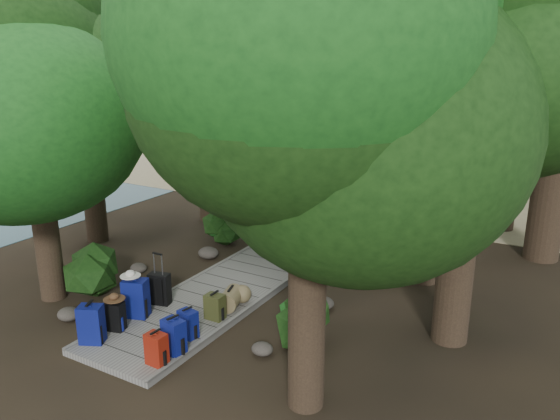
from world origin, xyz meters
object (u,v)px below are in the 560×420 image
Objects in this scene: backpack_left_c at (136,296)px; backpack_right_c at (188,322)px; backpack_left_a at (91,322)px; suitcase_on_boardwalk at (160,289)px; backpack_left_b at (115,315)px; duffel_right_khaki at (231,298)px; kayak at (331,173)px; lone_suitcase_on_sand at (385,188)px; backpack_right_b at (174,335)px; backpack_right_a at (156,347)px; backpack_right_d at (215,305)px; sun_lounger at (485,188)px.

backpack_left_c is 1.41m from backpack_right_c.
backpack_left_a is 1.80m from suitcase_on_boardwalk.
suitcase_on_boardwalk is (-0.03, 1.26, 0.02)m from backpack_left_b.
duffel_right_khaki is 12.72m from kayak.
backpack_left_c is at bearing -59.56° from kayak.
backpack_left_a reaches higher than lone_suitcase_on_sand.
lone_suitcase_on_sand is (0.97, 12.76, -0.19)m from backpack_left_a.
backpack_left_b is 0.62m from backpack_left_c.
backpack_right_a is at bearing -82.65° from backpack_right_b.
kayak is (-2.04, 12.83, -0.27)m from suitcase_on_boardwalk.
backpack_right_b is 1.93m from duffel_right_khaki.
backpack_left_b is 14.24m from kayak.
backpack_left_c is 1.54× the size of backpack_right_d.
backpack_left_b is at bearing -83.77° from sun_lounger.
backpack_right_b is 14.41m from sun_lounger.
backpack_left_c is 1.23× the size of backpack_right_b.
suitcase_on_boardwalk is (-0.00, 1.79, -0.06)m from backpack_left_a.
backpack_right_d is 0.92× the size of duffel_right_khaki.
backpack_right_c is 1.59m from suitcase_on_boardwalk.
duffel_right_khaki is at bearing 100.40° from backpack_right_c.
backpack_left_a is 2.75m from duffel_right_khaki.
backpack_right_c is 1.37m from duffel_right_khaki.
sun_lounger is (4.14, 14.63, -0.20)m from backpack_left_a.
backpack_left_c is 1.88m from backpack_right_a.
suitcase_on_boardwalk is at bearing 160.46° from backpack_right_c.
backpack_right_d is 1.38m from suitcase_on_boardwalk.
backpack_right_b is (0.02, 0.42, 0.04)m from backpack_right_a.
backpack_right_a is 0.34× the size of sun_lounger.
backpack_right_b reaches higher than lone_suitcase_on_sand.
lone_suitcase_on_sand is at bearing -9.82° from kayak.
suitcase_on_boardwalk reaches higher than kayak.
backpack_left_b is (0.02, 0.54, -0.09)m from backpack_left_a.
suitcase_on_boardwalk is at bearing 148.68° from backpack_right_b.
backpack_right_d is 0.84× the size of suitcase_on_boardwalk.
sun_lounger reaches higher than duffel_right_khaki.
suitcase_on_boardwalk is 12.99m from kayak.
backpack_left_c is 1.42× the size of lone_suitcase_on_sand.
backpack_right_b is 14.61m from kayak.
backpack_left_c is 0.26× the size of kayak.
backpack_right_b reaches higher than kayak.
lone_suitcase_on_sand is (-0.40, 10.39, -0.00)m from duffel_right_khaki.
duffel_right_khaki is at bearing 34.24° from backpack_left_a.
backpack_left_a is at bearing -83.61° from lone_suitcase_on_sand.
backpack_right_b is (1.51, 0.45, -0.05)m from backpack_left_a.
backpack_right_c is at bearing -53.97° from kayak.
backpack_left_c is at bearing -84.17° from lone_suitcase_on_sand.
backpack_right_d is (-0.00, 0.82, -0.01)m from backpack_right_c.
duffel_right_khaki is (-0.01, 1.37, -0.09)m from backpack_right_c.
backpack_right_d reaches higher than lone_suitcase_on_sand.
lone_suitcase_on_sand is at bearing 102.64° from backpack_right_b.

